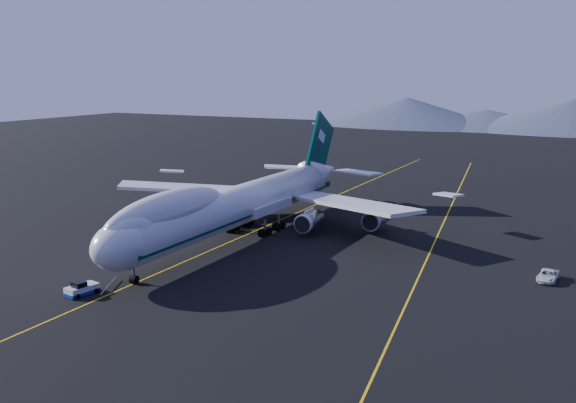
% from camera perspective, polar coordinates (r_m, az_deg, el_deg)
% --- Properties ---
extents(ground, '(500.00, 500.00, 0.00)m').
position_cam_1_polar(ground, '(107.31, -4.32, -3.23)').
color(ground, black).
rests_on(ground, ground).
extents(taxiway_line_main, '(0.25, 220.00, 0.01)m').
position_cam_1_polar(taxiway_line_main, '(107.31, -4.32, -3.22)').
color(taxiway_line_main, '#E1B40D').
rests_on(taxiway_line_main, ground).
extents(taxiway_line_side, '(28.08, 198.09, 0.01)m').
position_cam_1_polar(taxiway_line_side, '(105.05, 12.79, -3.80)').
color(taxiway_line_side, '#E1B40D').
rests_on(taxiway_line_side, ground).
extents(boeing_747, '(59.62, 72.43, 19.37)m').
position_cam_1_polar(boeing_747, '(106.02, -4.36, -0.18)').
color(boeing_747, silver).
rests_on(boeing_747, ground).
extents(pushback_tug, '(2.97, 4.43, 1.79)m').
position_cam_1_polar(pushback_tug, '(84.24, -17.84, -7.50)').
color(pushback_tug, silver).
rests_on(pushback_tug, ground).
extents(service_van, '(2.77, 5.27, 1.41)m').
position_cam_1_polar(service_van, '(91.93, 22.12, -6.12)').
color(service_van, silver).
rests_on(service_van, ground).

